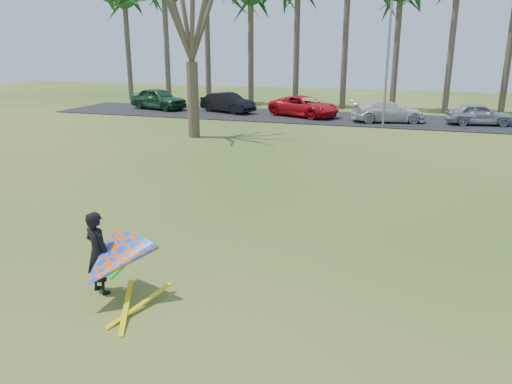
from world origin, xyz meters
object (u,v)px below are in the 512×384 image
(car_3, at_px, (388,111))
(kite_flyer, at_px, (108,261))
(streetlight, at_px, (391,55))
(car_0, at_px, (158,99))
(bare_tree_left, at_px, (190,9))
(car_4, at_px, (479,114))
(car_2, at_px, (304,106))
(car_1, at_px, (228,103))

(car_3, bearing_deg, kite_flyer, 156.97)
(streetlight, distance_m, car_0, 18.82)
(car_3, distance_m, kite_flyer, 27.18)
(bare_tree_left, relative_size, car_3, 2.00)
(car_4, height_order, kite_flyer, kite_flyer)
(bare_tree_left, bearing_deg, car_2, 67.35)
(car_2, bearing_deg, bare_tree_left, -178.99)
(car_1, height_order, car_2, car_1)
(car_0, bearing_deg, car_2, -75.86)
(car_1, relative_size, car_4, 1.11)
(bare_tree_left, distance_m, car_2, 12.36)
(car_2, xyz_separation_m, car_3, (6.00, -0.89, -0.03))
(bare_tree_left, relative_size, car_1, 2.14)
(streetlight, xyz_separation_m, car_3, (-0.02, 2.03, -3.70))
(car_3, relative_size, car_4, 1.19)
(streetlight, distance_m, car_3, 4.22)
(bare_tree_left, bearing_deg, car_4, 31.14)
(bare_tree_left, height_order, kite_flyer, bare_tree_left)
(car_3, xyz_separation_m, kite_flyer, (-3.71, -26.92, 0.09))
(streetlight, height_order, kite_flyer, streetlight)
(car_2, xyz_separation_m, kite_flyer, (2.29, -27.81, 0.06))
(kite_flyer, bearing_deg, streetlight, 81.48)
(bare_tree_left, xyz_separation_m, streetlight, (10.16, 7.00, -2.45))
(car_1, bearing_deg, streetlight, -83.84)
(bare_tree_left, xyz_separation_m, kite_flyer, (6.43, -17.90, -6.06))
(car_2, relative_size, kite_flyer, 2.21)
(car_1, distance_m, car_3, 12.18)
(car_1, xyz_separation_m, car_2, (6.11, -0.42, -0.01))
(car_3, distance_m, car_4, 5.75)
(car_2, distance_m, car_4, 11.72)
(car_0, xyz_separation_m, car_1, (6.03, -0.05, -0.09))
(streetlight, xyz_separation_m, car_4, (5.70, 2.58, -3.71))
(streetlight, relative_size, car_3, 1.65)
(streetlight, distance_m, car_4, 7.27)
(bare_tree_left, distance_m, car_3, 14.90)
(bare_tree_left, height_order, car_1, bare_tree_left)
(car_2, bearing_deg, car_0, 111.43)
(car_2, bearing_deg, streetlight, -92.14)
(car_2, bearing_deg, car_4, -67.95)
(bare_tree_left, bearing_deg, car_3, 41.68)
(bare_tree_left, relative_size, car_2, 1.84)
(streetlight, bearing_deg, car_4, 24.38)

